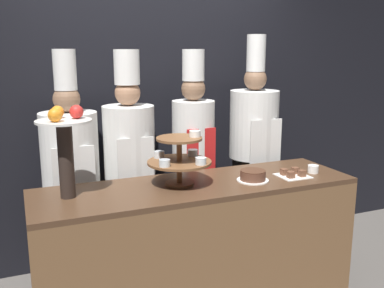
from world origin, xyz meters
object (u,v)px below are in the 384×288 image
Objects in this scene: tiered_stand at (180,157)px; chef_center_right at (193,151)px; cake_round at (253,176)px; chef_center_left at (130,160)px; cup_white at (313,169)px; chef_right at (253,144)px; cake_square_tray at (293,174)px; chef_left at (71,170)px; fruit_pedestal at (65,141)px.

tiered_stand is 0.68m from chef_center_right.
chef_center_left is (-0.67, 0.69, 0.01)m from cake_round.
chef_right is (-0.09, 0.69, 0.06)m from cup_white.
chef_left is (-1.43, 0.71, -0.00)m from cake_square_tray.
chef_left is at bearing 153.59° from cake_square_tray.
chef_center_left is at bearing 0.01° from chef_left.
cake_square_tray is 0.85m from chef_center_right.
cake_square_tray is 1.60m from chef_left.
chef_center_left is at bearing 180.00° from chef_right.
fruit_pedestal is at bearing 174.20° from cake_square_tray.
fruit_pedestal is 1.72m from chef_right.
cake_round is 0.32m from cake_square_tray.
chef_center_right is (0.53, 0.00, 0.02)m from chef_center_left.
fruit_pedestal is at bearing 177.93° from tiered_stand.
chef_right is (0.41, 0.69, 0.05)m from cake_round.
cup_white is 0.19m from cake_square_tray.
fruit_pedestal reaches higher than cake_square_tray.
cake_round is 1.31m from chef_left.
cup_white is (1.70, -0.13, -0.31)m from fruit_pedestal.
chef_center_left reaches higher than fruit_pedestal.
tiered_stand is 1.01m from cup_white.
fruit_pedestal is at bearing -133.24° from chef_center_left.
chef_left is at bearing 148.09° from cake_round.
cup_white is at bearing -6.27° from tiered_stand.
cake_square_tray is 0.12× the size of chef_left.
fruit_pedestal is at bearing -98.61° from chef_left.
chef_left reaches higher than fruit_pedestal.
chef_center_right is (-0.65, 0.69, 0.04)m from cup_white.
fruit_pedestal is 0.65m from chef_left.
chef_right is (1.53, 0.00, 0.07)m from chef_left.
chef_left reaches higher than chef_center_left.
chef_center_left is 0.94× the size of chef_right.
chef_left is 1.00× the size of chef_center_right.
tiered_stand is at bearing -120.26° from chef_center_right.
cake_square_tray is 0.72m from chef_right.
tiered_stand is 0.76× the size of fruit_pedestal.
chef_center_left reaches higher than cup_white.
cup_white is 0.37× the size of cake_square_tray.
cake_round is at bearing -78.01° from chef_center_right.
cake_round is 0.50m from cup_white.
chef_center_right is 0.94× the size of chef_right.
cup_white is at bearing 0.33° from cake_round.
chef_center_left is (-0.99, 0.71, 0.03)m from cake_square_tray.
fruit_pedestal is at bearing 175.48° from cup_white.
fruit_pedestal is 1.24m from cake_round.
chef_center_right is (1.05, 0.56, -0.27)m from fruit_pedestal.
tiered_stand reaches higher than cake_square_tray.
cup_white is at bearing -4.52° from fruit_pedestal.
cup_white is 0.04× the size of chef_left.
cake_square_tray is 0.11× the size of chef_right.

